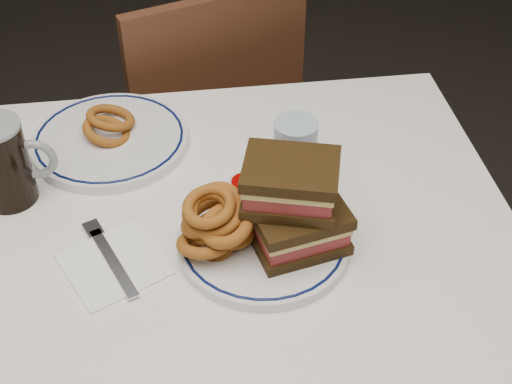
{
  "coord_description": "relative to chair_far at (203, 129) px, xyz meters",
  "views": [
    {
      "loc": [
        0.12,
        -0.73,
        1.51
      ],
      "look_at": [
        0.22,
        0.02,
        0.84
      ],
      "focal_mm": 50.0,
      "sensor_mm": 36.0,
      "label": 1
    }
  ],
  "objects": [
    {
      "name": "onion_rings_main",
      "position": [
        -0.02,
        -0.69,
        0.34
      ],
      "size": [
        0.12,
        0.11,
        0.12
      ],
      "color": "brown",
      "rests_on": "main_plate"
    },
    {
      "name": "reuben_sandwich",
      "position": [
        0.09,
        -0.69,
        0.36
      ],
      "size": [
        0.16,
        0.15,
        0.14
      ],
      "color": "black",
      "rests_on": "main_plate"
    },
    {
      "name": "chair_far",
      "position": [
        0.0,
        0.0,
        0.0
      ],
      "size": [
        0.51,
        0.51,
        0.87
      ],
      "color": "#452316",
      "rests_on": "floor"
    },
    {
      "name": "ketchup_ramekin",
      "position": [
        0.03,
        -0.58,
        0.31
      ],
      "size": [
        0.05,
        0.05,
        0.03
      ],
      "color": "silver",
      "rests_on": "main_plate"
    },
    {
      "name": "far_plate",
      "position": [
        -0.18,
        -0.4,
        0.29
      ],
      "size": [
        0.27,
        0.27,
        0.02
      ],
      "color": "silver",
      "rests_on": "dining_table"
    },
    {
      "name": "onion_rings_far",
      "position": [
        -0.18,
        -0.38,
        0.31
      ],
      "size": [
        0.09,
        0.11,
        0.06
      ],
      "color": "brown",
      "rests_on": "far_plate"
    },
    {
      "name": "main_plate",
      "position": [
        0.05,
        -0.68,
        0.29
      ],
      "size": [
        0.26,
        0.26,
        0.02
      ],
      "color": "silver",
      "rests_on": "dining_table"
    },
    {
      "name": "beer_mug",
      "position": [
        -0.33,
        -0.52,
        0.35
      ],
      "size": [
        0.13,
        0.09,
        0.14
      ],
      "color": "black",
      "rests_on": "dining_table"
    },
    {
      "name": "water_glass",
      "position": [
        0.12,
        -0.53,
        0.33
      ],
      "size": [
        0.07,
        0.07,
        0.11
      ],
      "primitive_type": "cylinder",
      "color": "#9AAFC7",
      "rests_on": "dining_table"
    },
    {
      "name": "napkin_fork",
      "position": [
        -0.17,
        -0.69,
        0.28
      ],
      "size": [
        0.18,
        0.18,
        0.01
      ],
      "color": "white",
      "rests_on": "dining_table"
    },
    {
      "name": "dining_table",
      "position": [
        -0.18,
        -0.68,
        0.17
      ],
      "size": [
        1.27,
        0.87,
        0.75
      ],
      "color": "white",
      "rests_on": "floor"
    }
  ]
}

